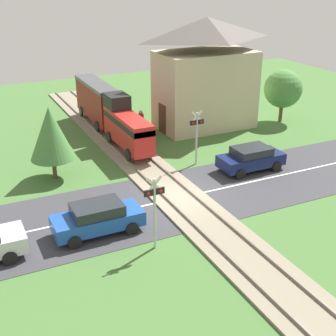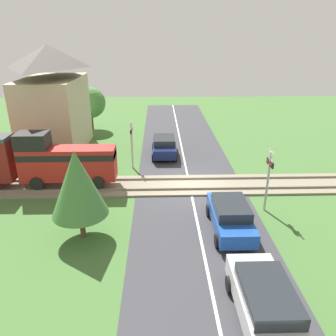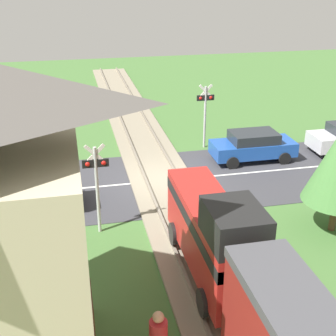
# 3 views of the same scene
# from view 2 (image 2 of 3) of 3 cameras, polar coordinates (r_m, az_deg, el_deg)

# --- Properties ---
(ground_plane) EXTENTS (60.00, 60.00, 0.00)m
(ground_plane) POSITION_cam_2_polar(r_m,az_deg,el_deg) (19.93, 3.79, -3.15)
(ground_plane) COLOR #426B33
(road_surface) EXTENTS (48.00, 6.40, 0.02)m
(road_surface) POSITION_cam_2_polar(r_m,az_deg,el_deg) (19.92, 3.79, -3.12)
(road_surface) COLOR #38383D
(road_surface) RESTS_ON ground_plane
(track_bed) EXTENTS (2.80, 48.00, 0.24)m
(track_bed) POSITION_cam_2_polar(r_m,az_deg,el_deg) (19.90, 3.79, -2.97)
(track_bed) COLOR gray
(track_bed) RESTS_ON ground_plane
(train) EXTENTS (1.58, 12.22, 3.18)m
(train) POSITION_cam_2_polar(r_m,az_deg,el_deg) (21.05, -26.34, 1.38)
(train) COLOR red
(train) RESTS_ON track_bed
(car_near_crossing) EXTENTS (4.02, 1.81, 1.44)m
(car_near_crossing) POSITION_cam_2_polar(r_m,az_deg,el_deg) (15.59, 10.81, -8.14)
(car_near_crossing) COLOR #1E4CA8
(car_near_crossing) RESTS_ON ground_plane
(car_far_side) EXTENTS (3.86, 1.85, 1.43)m
(car_far_side) POSITION_cam_2_polar(r_m,az_deg,el_deg) (24.62, -0.66, 3.90)
(car_far_side) COLOR #141E4C
(car_far_side) RESTS_ON ground_plane
(car_behind_queue) EXTENTS (4.49, 1.83, 1.48)m
(car_behind_queue) POSITION_cam_2_polar(r_m,az_deg,el_deg) (11.42, 16.73, -21.88)
(car_behind_queue) COLOR silver
(car_behind_queue) RESTS_ON ground_plane
(crossing_signal_west_approach) EXTENTS (0.90, 0.18, 3.34)m
(crossing_signal_west_approach) POSITION_cam_2_polar(r_m,az_deg,el_deg) (17.12, 17.16, -0.78)
(crossing_signal_west_approach) COLOR #B7B7B7
(crossing_signal_west_approach) RESTS_ON ground_plane
(crossing_signal_east_approach) EXTENTS (0.90, 0.18, 3.34)m
(crossing_signal_east_approach) POSITION_cam_2_polar(r_m,az_deg,el_deg) (21.95, -6.36, 5.18)
(crossing_signal_east_approach) COLOR #B7B7B7
(crossing_signal_east_approach) RESTS_ON ground_plane
(station_building) EXTENTS (7.40, 4.32, 7.87)m
(station_building) POSITION_cam_2_polar(r_m,az_deg,el_deg) (26.58, -19.30, 10.91)
(station_building) COLOR #C6B793
(station_building) RESTS_ON ground_plane
(pedestrian_by_station) EXTENTS (0.43, 0.43, 1.72)m
(pedestrian_by_station) POSITION_cam_2_polar(r_m,az_deg,el_deg) (23.11, -22.91, 0.85)
(pedestrian_by_station) COLOR #B2282D
(pedestrian_by_station) RESTS_ON ground_plane
(tree_by_station) EXTENTS (2.86, 2.86, 3.99)m
(tree_by_station) POSITION_cam_2_polar(r_m,az_deg,el_deg) (32.09, -13.40, 11.00)
(tree_by_station) COLOR brown
(tree_by_station) RESTS_ON ground_plane
(tree_roadside_hedge) EXTENTS (2.46, 2.46, 4.16)m
(tree_roadside_hedge) POSITION_cam_2_polar(r_m,az_deg,el_deg) (14.45, -15.49, -2.60)
(tree_roadside_hedge) COLOR brown
(tree_roadside_hedge) RESTS_ON ground_plane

